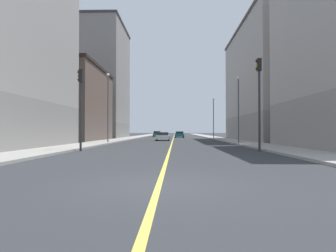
{
  "coord_description": "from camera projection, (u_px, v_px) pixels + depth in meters",
  "views": [
    {
      "loc": [
        0.45,
        -7.94,
        1.44
      ],
      "look_at": [
        -0.67,
        35.77,
        2.16
      ],
      "focal_mm": 32.06,
      "sensor_mm": 36.0,
      "label": 1
    }
  ],
  "objects": [
    {
      "name": "building_right_distant",
      "position": [
        102.0,
        82.0,
        60.94
      ],
      "size": [
        9.06,
        16.07,
        22.93
      ],
      "color": "slate",
      "rests_on": "ground"
    },
    {
      "name": "car_teal",
      "position": [
        179.0,
        135.0,
        64.5
      ],
      "size": [
        1.94,
        4.04,
        1.33
      ],
      "color": "#196670",
      "rests_on": "ground"
    },
    {
      "name": "traffic_light_left_near",
      "position": [
        259.0,
        92.0,
        21.18
      ],
      "size": [
        0.4,
        0.32,
        6.58
      ],
      "color": "#2D2D2D",
      "rests_on": "ground"
    },
    {
      "name": "lane_center_stripe",
      "position": [
        173.0,
        138.0,
        56.9
      ],
      "size": [
        0.16,
        154.0,
        0.01
      ],
      "primitive_type": "cube",
      "color": "#E5D14C",
      "rests_on": "ground"
    },
    {
      "name": "street_lamp_left_far",
      "position": [
        213.0,
        114.0,
        54.75
      ],
      "size": [
        0.36,
        0.36,
        7.27
      ],
      "color": "#4C4C51",
      "rests_on": "ground"
    },
    {
      "name": "street_lamp_left_near",
      "position": [
        238.0,
        102.0,
        32.97
      ],
      "size": [
        0.36,
        0.36,
        7.33
      ],
      "color": "#4C4C51",
      "rests_on": "ground"
    },
    {
      "name": "ground_plane",
      "position": [
        159.0,
        185.0,
        7.93
      ],
      "size": [
        400.0,
        400.0,
        0.0
      ],
      "primitive_type": "plane",
      "color": "#2F3135",
      "rests_on": "ground"
    },
    {
      "name": "sidewalk_left",
      "position": [
        218.0,
        138.0,
        56.69
      ],
      "size": [
        3.33,
        168.0,
        0.15
      ],
      "primitive_type": "cube",
      "color": "#9E9B93",
      "rests_on": "ground"
    },
    {
      "name": "street_lamp_right_near",
      "position": [
        108.0,
        101.0,
        34.53
      ],
      "size": [
        0.36,
        0.36,
        7.97
      ],
      "color": "#4C4C51",
      "rests_on": "ground"
    },
    {
      "name": "car_white",
      "position": [
        163.0,
        136.0,
        44.97
      ],
      "size": [
        2.0,
        4.37,
        1.24
      ],
      "color": "white",
      "rests_on": "ground"
    },
    {
      "name": "traffic_light_right_near",
      "position": [
        81.0,
        98.0,
        21.5
      ],
      "size": [
        0.4,
        0.32,
        5.86
      ],
      "color": "#2D2D2D",
      "rests_on": "ground"
    },
    {
      "name": "building_right_midblock",
      "position": [
        71.0,
        104.0,
        42.49
      ],
      "size": [
        9.06,
        15.45,
        10.5
      ],
      "color": "brown",
      "rests_on": "ground"
    },
    {
      "name": "car_green",
      "position": [
        157.0,
        134.0,
        71.86
      ],
      "size": [
        2.02,
        4.58,
        1.38
      ],
      "color": "#1E6B38",
      "rests_on": "ground"
    },
    {
      "name": "sidewalk_right",
      "position": [
        129.0,
        138.0,
        57.12
      ],
      "size": [
        3.33,
        168.0,
        0.15
      ],
      "primitive_type": "cube",
      "color": "#9E9B93",
      "rests_on": "ground"
    },
    {
      "name": "building_left_mid",
      "position": [
        268.0,
        83.0,
        45.27
      ],
      "size": [
        9.06,
        24.91,
        17.3
      ],
      "color": "gray",
      "rests_on": "ground"
    }
  ]
}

